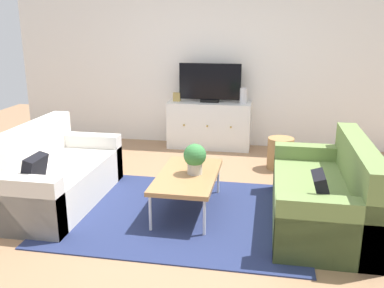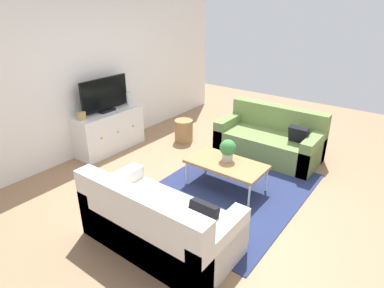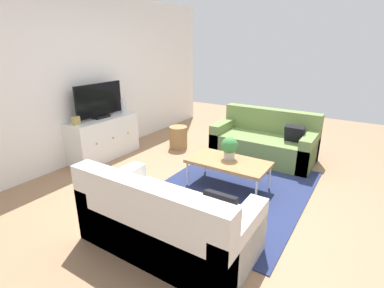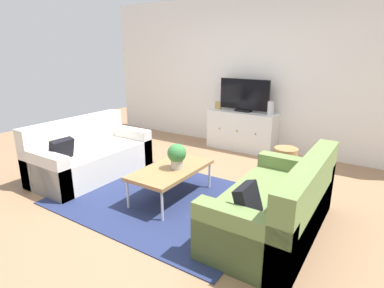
# 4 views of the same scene
# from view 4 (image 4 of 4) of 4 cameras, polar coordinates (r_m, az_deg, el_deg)

# --- Properties ---
(ground_plane) EXTENTS (10.00, 10.00, 0.00)m
(ground_plane) POSITION_cam_4_polar(r_m,az_deg,el_deg) (4.08, -3.86, -9.22)
(ground_plane) COLOR #997251
(wall_back) EXTENTS (6.40, 0.12, 2.70)m
(wall_back) POSITION_cam_4_polar(r_m,az_deg,el_deg) (5.91, 11.24, 12.33)
(wall_back) COLOR white
(wall_back) RESTS_ON ground_plane
(area_rug) EXTENTS (2.50, 1.90, 0.01)m
(area_rug) POSITION_cam_4_polar(r_m,az_deg,el_deg) (3.97, -5.19, -9.93)
(area_rug) COLOR navy
(area_rug) RESTS_ON ground_plane
(couch_left_side) EXTENTS (0.85, 1.68, 0.82)m
(couch_left_side) POSITION_cam_4_polar(r_m,az_deg,el_deg) (4.85, -18.39, -2.19)
(couch_left_side) COLOR silver
(couch_left_side) RESTS_ON ground_plane
(couch_right_side) EXTENTS (0.85, 1.68, 0.82)m
(couch_right_side) POSITION_cam_4_polar(r_m,az_deg,el_deg) (3.28, 15.73, -11.33)
(couch_right_side) COLOR olive
(couch_right_side) RESTS_ON ground_plane
(coffee_table) EXTENTS (0.59, 1.09, 0.40)m
(coffee_table) POSITION_cam_4_polar(r_m,az_deg,el_deg) (3.85, -3.82, -4.78)
(coffee_table) COLOR #A37547
(coffee_table) RESTS_ON ground_plane
(potted_plant) EXTENTS (0.23, 0.23, 0.31)m
(potted_plant) POSITION_cam_4_polar(r_m,az_deg,el_deg) (3.76, -2.78, -2.02)
(potted_plant) COLOR #B7B2A8
(potted_plant) RESTS_ON coffee_table
(tv_console) EXTENTS (1.26, 0.47, 0.71)m
(tv_console) POSITION_cam_4_polar(r_m,az_deg,el_deg) (5.84, 9.12, 2.45)
(tv_console) COLOR white
(tv_console) RESTS_ON ground_plane
(flat_screen_tv) EXTENTS (0.93, 0.16, 0.58)m
(flat_screen_tv) POSITION_cam_4_polar(r_m,az_deg,el_deg) (5.73, 9.50, 8.72)
(flat_screen_tv) COLOR black
(flat_screen_tv) RESTS_ON tv_console
(glass_vase) EXTENTS (0.11, 0.11, 0.23)m
(glass_vase) POSITION_cam_4_polar(r_m,az_deg,el_deg) (5.56, 14.14, 6.39)
(glass_vase) COLOR silver
(glass_vase) RESTS_ON tv_console
(mantel_clock) EXTENTS (0.11, 0.07, 0.13)m
(mantel_clock) POSITION_cam_4_polar(r_m,az_deg,el_deg) (5.97, 4.84, 7.04)
(mantel_clock) COLOR tan
(mantel_clock) RESTS_ON tv_console
(wicker_basket) EXTENTS (0.34, 0.34, 0.42)m
(wicker_basket) POSITION_cam_4_polar(r_m,az_deg,el_deg) (4.79, 16.59, -3.12)
(wicker_basket) COLOR #9E7547
(wicker_basket) RESTS_ON ground_plane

